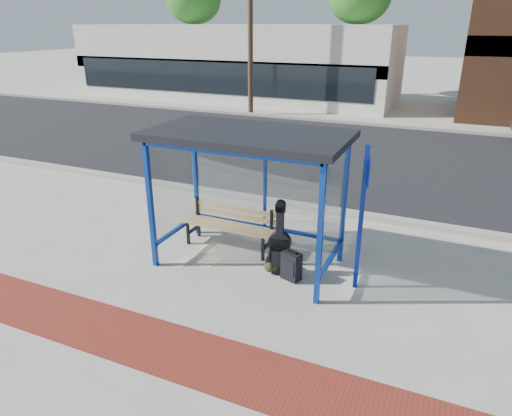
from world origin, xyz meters
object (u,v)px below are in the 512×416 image
at_px(guitar_bag, 280,249).
at_px(suitcase, 291,266).
at_px(bench, 230,223).
at_px(backpack, 273,262).

height_order(guitar_bag, suitcase, guitar_bag).
height_order(bench, suitcase, bench).
distance_m(bench, suitcase, 1.67).
bearing_deg(suitcase, bench, 172.94).
relative_size(bench, backpack, 4.68).
xyz_separation_m(suitcase, backpack, (-0.38, 0.11, -0.07)).
xyz_separation_m(bench, guitar_bag, (1.25, -0.61, -0.01)).
bearing_deg(suitcase, guitar_bag, 176.91).
height_order(suitcase, backpack, suitcase).
bearing_deg(backpack, bench, 171.44).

